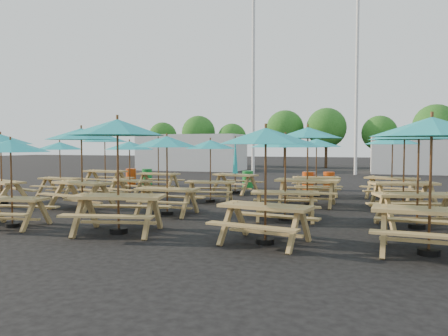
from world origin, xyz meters
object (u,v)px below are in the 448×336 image
(picnic_unit_13, at_px, (285,147))
(picnic_unit_16, at_px, (432,136))
(picnic_unit_6, at_px, (130,149))
(picnic_unit_10, at_px, (210,148))
(waste_bin_5, at_px, (329,181))
(waste_bin_4, at_px, (308,181))
(picnic_unit_15, at_px, (317,146))
(waste_bin_2, at_px, (248,180))
(picnic_unit_4, at_px, (11,151))
(picnic_unit_7, at_px, (158,145))
(picnic_unit_11, at_px, (235,170))
(picnic_unit_1, at_px, (1,144))
(picnic_unit_18, at_px, (404,139))
(waste_bin_3, at_px, (310,181))
(picnic_unit_5, at_px, (81,139))
(picnic_unit_19, at_px, (393,144))
(picnic_unit_14, at_px, (308,138))
(picnic_unit_17, at_px, (419,138))
(picnic_unit_9, at_px, (167,147))
(waste_bin_0, at_px, (131,177))
(waste_bin_1, at_px, (147,177))
(picnic_unit_2, at_px, (60,149))
(picnic_unit_3, at_px, (105,141))
(picnic_unit_12, at_px, (266,143))
(picnic_unit_8, at_px, (117,135))

(picnic_unit_13, bearing_deg, picnic_unit_16, -52.52)
(picnic_unit_6, xyz_separation_m, picnic_unit_10, (3.07, 0.12, 0.04))
(picnic_unit_10, bearing_deg, waste_bin_5, 47.57)
(picnic_unit_10, relative_size, waste_bin_4, 2.73)
(picnic_unit_15, xyz_separation_m, waste_bin_5, (0.29, 2.54, -1.52))
(picnic_unit_16, height_order, waste_bin_2, picnic_unit_16)
(picnic_unit_4, bearing_deg, waste_bin_5, 52.35)
(picnic_unit_7, distance_m, waste_bin_5, 7.59)
(picnic_unit_6, bearing_deg, picnic_unit_11, 60.92)
(picnic_unit_1, relative_size, picnic_unit_18, 0.95)
(waste_bin_3, relative_size, waste_bin_5, 1.00)
(picnic_unit_6, bearing_deg, picnic_unit_5, -76.68)
(picnic_unit_15, relative_size, picnic_unit_19, 0.90)
(picnic_unit_15, distance_m, waste_bin_2, 4.24)
(picnic_unit_14, distance_m, picnic_unit_19, 3.93)
(picnic_unit_16, bearing_deg, picnic_unit_17, 92.49)
(picnic_unit_1, xyz_separation_m, picnic_unit_16, (12.49, -2.89, 0.12))
(picnic_unit_14, distance_m, picnic_unit_16, 6.42)
(picnic_unit_9, relative_size, waste_bin_0, 2.82)
(picnic_unit_9, height_order, picnic_unit_18, picnic_unit_18)
(picnic_unit_10, xyz_separation_m, picnic_unit_19, (6.01, 2.93, 0.16))
(picnic_unit_16, height_order, waste_bin_1, picnic_unit_16)
(picnic_unit_4, bearing_deg, picnic_unit_5, 87.03)
(picnic_unit_18, distance_m, waste_bin_4, 6.36)
(picnic_unit_2, bearing_deg, picnic_unit_3, 90.47)
(picnic_unit_5, xyz_separation_m, picnic_unit_18, (9.40, 2.90, -0.00))
(picnic_unit_12, height_order, waste_bin_5, picnic_unit_12)
(picnic_unit_4, relative_size, picnic_unit_15, 0.93)
(picnic_unit_19, bearing_deg, picnic_unit_13, -97.69)
(picnic_unit_18, relative_size, waste_bin_0, 3.37)
(waste_bin_0, bearing_deg, picnic_unit_13, -41.01)
(picnic_unit_9, xyz_separation_m, picnic_unit_15, (3.53, 5.85, -0.01))
(picnic_unit_17, height_order, waste_bin_5, picnic_unit_17)
(picnic_unit_1, distance_m, picnic_unit_19, 13.57)
(waste_bin_0, bearing_deg, picnic_unit_11, -20.28)
(waste_bin_3, distance_m, waste_bin_4, 0.23)
(picnic_unit_3, bearing_deg, waste_bin_3, 22.53)
(picnic_unit_3, relative_size, picnic_unit_8, 0.97)
(waste_bin_2, bearing_deg, picnic_unit_12, -73.44)
(picnic_unit_5, bearing_deg, waste_bin_4, 67.53)
(picnic_unit_1, xyz_separation_m, waste_bin_3, (9.07, 8.16, -1.62))
(picnic_unit_6, distance_m, waste_bin_1, 5.90)
(picnic_unit_14, bearing_deg, picnic_unit_5, -154.91)
(picnic_unit_7, bearing_deg, picnic_unit_6, -82.91)
(waste_bin_0, bearing_deg, picnic_unit_12, -49.49)
(picnic_unit_15, height_order, picnic_unit_18, picnic_unit_18)
(picnic_unit_5, distance_m, picnic_unit_19, 10.82)
(picnic_unit_4, relative_size, picnic_unit_11, 0.90)
(picnic_unit_9, distance_m, picnic_unit_12, 4.38)
(picnic_unit_15, bearing_deg, picnic_unit_14, -103.23)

